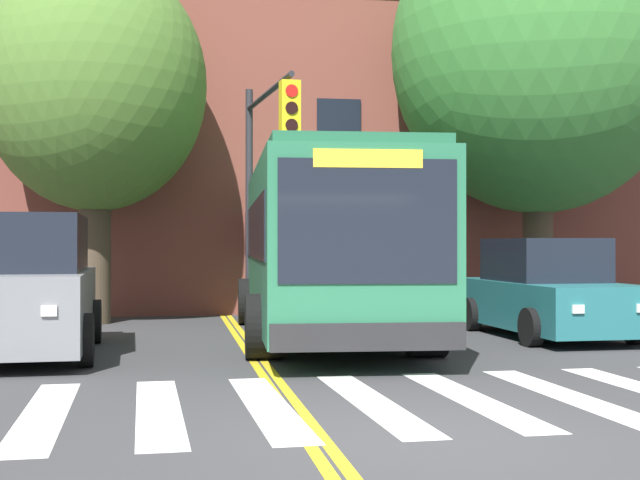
{
  "coord_description": "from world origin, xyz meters",
  "views": [
    {
      "loc": [
        -2.32,
        -7.52,
        1.74
      ],
      "look_at": [
        0.25,
        8.1,
        1.8
      ],
      "focal_mm": 50.0,
      "sensor_mm": 36.0,
      "label": 1
    }
  ],
  "objects_px": {
    "street_tree_curbside_large": "(538,52)",
    "car_teal_far_lane": "(547,292)",
    "car_red_behind_bus": "(275,265)",
    "street_tree_curbside_small": "(95,86)",
    "car_grey_near_lane": "(25,288)",
    "traffic_light_overhead": "(265,156)",
    "city_bus": "(322,243)"
  },
  "relations": [
    {
      "from": "street_tree_curbside_large",
      "to": "car_teal_far_lane",
      "type": "bearing_deg",
      "value": -111.02
    },
    {
      "from": "car_red_behind_bus",
      "to": "street_tree_curbside_small",
      "type": "distance_m",
      "value": 8.04
    },
    {
      "from": "car_grey_near_lane",
      "to": "car_teal_far_lane",
      "type": "xyz_separation_m",
      "value": [
        9.17,
        1.26,
        -0.21
      ]
    },
    {
      "from": "car_grey_near_lane",
      "to": "street_tree_curbside_small",
      "type": "xyz_separation_m",
      "value": [
        0.59,
        5.48,
        4.14
      ]
    },
    {
      "from": "car_grey_near_lane",
      "to": "car_teal_far_lane",
      "type": "bearing_deg",
      "value": 7.85
    },
    {
      "from": "street_tree_curbside_large",
      "to": "street_tree_curbside_small",
      "type": "bearing_deg",
      "value": 178.6
    },
    {
      "from": "car_teal_far_lane",
      "to": "traffic_light_overhead",
      "type": "xyz_separation_m",
      "value": [
        -5.07,
        2.03,
        2.67
      ]
    },
    {
      "from": "street_tree_curbside_large",
      "to": "street_tree_curbside_small",
      "type": "relative_size",
      "value": 1.25
    },
    {
      "from": "city_bus",
      "to": "street_tree_curbside_small",
      "type": "distance_m",
      "value": 6.53
    },
    {
      "from": "car_teal_far_lane",
      "to": "traffic_light_overhead",
      "type": "relative_size",
      "value": 0.9
    },
    {
      "from": "car_teal_far_lane",
      "to": "car_red_behind_bus",
      "type": "bearing_deg",
      "value": 113.08
    },
    {
      "from": "city_bus",
      "to": "street_tree_curbside_large",
      "type": "bearing_deg",
      "value": 28.56
    },
    {
      "from": "car_teal_far_lane",
      "to": "street_tree_curbside_small",
      "type": "xyz_separation_m",
      "value": [
        -8.57,
        4.21,
        4.35
      ]
    },
    {
      "from": "city_bus",
      "to": "traffic_light_overhead",
      "type": "height_order",
      "value": "traffic_light_overhead"
    },
    {
      "from": "traffic_light_overhead",
      "to": "car_grey_near_lane",
      "type": "bearing_deg",
      "value": -141.2
    },
    {
      "from": "car_grey_near_lane",
      "to": "street_tree_curbside_small",
      "type": "bearing_deg",
      "value": 83.82
    },
    {
      "from": "car_red_behind_bus",
      "to": "street_tree_curbside_large",
      "type": "distance_m",
      "value": 9.33
    },
    {
      "from": "street_tree_curbside_large",
      "to": "street_tree_curbside_small",
      "type": "xyz_separation_m",
      "value": [
        -10.1,
        0.25,
        -1.04
      ]
    },
    {
      "from": "car_grey_near_lane",
      "to": "street_tree_curbside_small",
      "type": "distance_m",
      "value": 6.89
    },
    {
      "from": "car_grey_near_lane",
      "to": "street_tree_curbside_large",
      "type": "height_order",
      "value": "street_tree_curbside_large"
    },
    {
      "from": "car_grey_near_lane",
      "to": "street_tree_curbside_small",
      "type": "relative_size",
      "value": 0.64
    },
    {
      "from": "city_bus",
      "to": "street_tree_curbside_small",
      "type": "bearing_deg",
      "value": 143.4
    },
    {
      "from": "car_red_behind_bus",
      "to": "city_bus",
      "type": "bearing_deg",
      "value": -90.5
    },
    {
      "from": "car_red_behind_bus",
      "to": "car_teal_far_lane",
      "type": "bearing_deg",
      "value": -66.92
    },
    {
      "from": "car_grey_near_lane",
      "to": "car_red_behind_bus",
      "type": "relative_size",
      "value": 1.02
    },
    {
      "from": "car_grey_near_lane",
      "to": "car_teal_far_lane",
      "type": "distance_m",
      "value": 9.25
    },
    {
      "from": "car_grey_near_lane",
      "to": "car_teal_far_lane",
      "type": "relative_size",
      "value": 1.11
    },
    {
      "from": "traffic_light_overhead",
      "to": "street_tree_curbside_small",
      "type": "distance_m",
      "value": 4.46
    },
    {
      "from": "city_bus",
      "to": "car_grey_near_lane",
      "type": "bearing_deg",
      "value": -156.83
    },
    {
      "from": "city_bus",
      "to": "car_teal_far_lane",
      "type": "relative_size",
      "value": 2.38
    },
    {
      "from": "car_teal_far_lane",
      "to": "car_red_behind_bus",
      "type": "xyz_separation_m",
      "value": [
        -4.04,
        9.47,
        0.31
      ]
    },
    {
      "from": "city_bus",
      "to": "car_teal_far_lane",
      "type": "bearing_deg",
      "value": -12.34
    }
  ]
}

